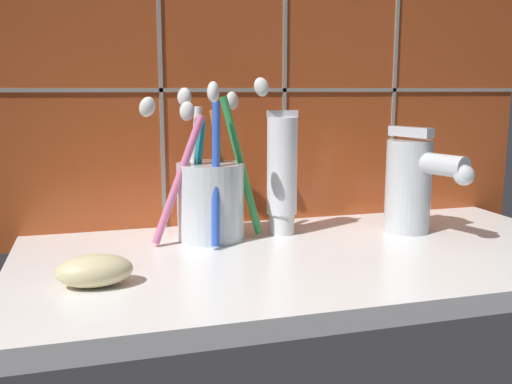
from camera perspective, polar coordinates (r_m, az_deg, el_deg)
sink_counter at (r=63.22cm, az=5.97°, el=-6.81°), size 64.24×32.71×2.00cm
tile_wall_backsplash at (r=76.33cm, az=1.52°, el=14.76°), size 74.24×1.72×50.99cm
toothbrush_cup at (r=66.83cm, az=-4.61°, el=-0.19°), size 15.62×10.44×19.00cm
toothpaste_tube at (r=68.78cm, az=2.62°, el=1.86°), size 3.85×3.66×15.03cm
sink_faucet at (r=72.14cm, az=15.40°, el=0.95°), size 6.45×11.67×12.99cm
soap_bar at (r=53.59cm, az=-15.85°, el=-7.57°), size 6.84×4.32×2.88cm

